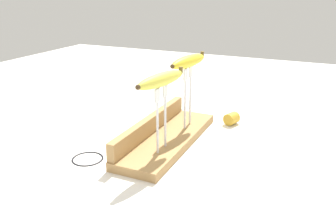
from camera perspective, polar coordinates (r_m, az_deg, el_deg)
The scene contains 10 objects.
ground_plane at distance 1.13m, azimuth -0.00°, elevation -6.10°, with size 3.00×3.00×0.00m, color silver.
wooden_board at distance 1.12m, azimuth -0.00°, elevation -5.49°, with size 0.47×0.15×0.03m, color #A87F4C.
board_backstop at distance 1.13m, azimuth -2.84°, elevation -3.12°, with size 0.46×0.02×0.05m, color #A87F4C.
fork_stand_left at distance 0.98m, azimuth -1.07°, elevation -1.24°, with size 0.08×0.01×0.19m.
fork_stand_right at distance 1.15m, azimuth 3.20°, elevation 2.14°, with size 0.07×0.01×0.20m.
banana_raised_left at distance 0.95m, azimuth -1.11°, elevation 4.10°, with size 0.20×0.08×0.04m.
banana_raised_right at distance 1.13m, azimuth 3.29°, elevation 7.02°, with size 0.19×0.07×0.04m.
fork_fallen_near at distance 1.40m, azimuth -0.44°, elevation -0.95°, with size 0.14×0.14×0.01m.
banana_chunk_near at distance 1.29m, azimuth 10.18°, elevation -2.14°, with size 0.06×0.06×0.04m.
wire_coil at distance 1.05m, azimuth -12.78°, elevation -8.33°, with size 0.09×0.09×0.01m, color black.
Camera 1 is at (-0.93, -0.42, 0.47)m, focal length 38.01 mm.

